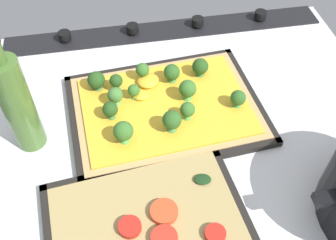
% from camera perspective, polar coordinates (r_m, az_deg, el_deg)
% --- Properties ---
extents(ground_plane, '(0.76, 0.69, 0.03)m').
position_cam_1_polar(ground_plane, '(0.73, 3.85, -2.62)').
color(ground_plane, silver).
extents(stove_control_panel, '(0.73, 0.07, 0.03)m').
position_cam_1_polar(stove_control_panel, '(0.94, -0.38, 13.08)').
color(stove_control_panel, black).
rests_on(stove_control_panel, ground_plane).
extents(baking_tray_front, '(0.38, 0.29, 0.01)m').
position_cam_1_polar(baking_tray_front, '(0.75, -0.34, 1.41)').
color(baking_tray_front, black).
rests_on(baking_tray_front, ground_plane).
extents(broccoli_pizza, '(0.35, 0.27, 0.06)m').
position_cam_1_polar(broccoli_pizza, '(0.74, -0.82, 2.46)').
color(broccoli_pizza, tan).
rests_on(broccoli_pizza, baking_tray_front).
extents(baking_tray_back, '(0.33, 0.28, 0.01)m').
position_cam_1_polar(baking_tray_back, '(0.61, -2.63, -16.24)').
color(baking_tray_back, black).
rests_on(baking_tray_back, ground_plane).
extents(veggie_pizza_back, '(0.30, 0.25, 0.02)m').
position_cam_1_polar(veggie_pizza_back, '(0.60, -2.23, -16.11)').
color(veggie_pizza_back, tan).
rests_on(veggie_pizza_back, baking_tray_back).
extents(oil_bottle, '(0.05, 0.05, 0.23)m').
position_cam_1_polar(oil_bottle, '(0.67, -21.10, 2.32)').
color(oil_bottle, '#476B2D').
rests_on(oil_bottle, ground_plane).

